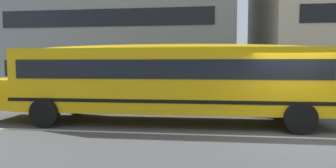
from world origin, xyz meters
name	(u,v)px	position (x,y,z in m)	size (l,w,h in m)	color
ground_plane	(299,138)	(0.00, 0.00, 0.00)	(400.00, 400.00, 0.00)	#4C4C4F
sidewalk_far	(253,103)	(0.00, 7.41, 0.01)	(120.00, 3.00, 0.01)	gray
lane_centreline	(299,138)	(0.00, 0.00, 0.00)	(110.00, 0.16, 0.01)	silver
school_bus	(163,76)	(-4.24, 1.67, 1.70)	(12.84, 3.04, 2.87)	yellow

